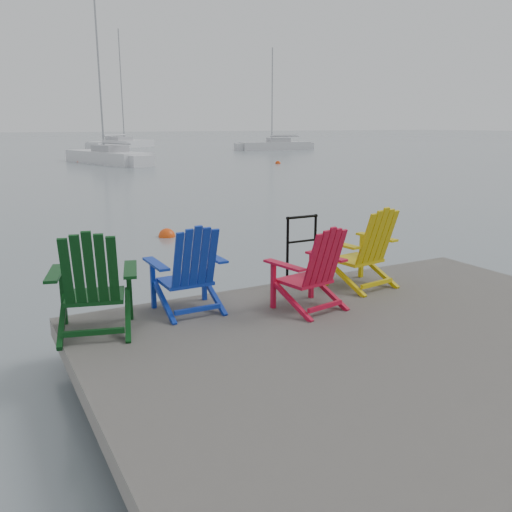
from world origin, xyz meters
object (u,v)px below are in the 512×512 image
chair_blue (189,269)px  chair_red (312,268)px  chair_green (93,282)px  sailboat_mid (122,145)px  chair_yellow (365,247)px  buoy_a (167,237)px  handrail (302,242)px  sailboat_far (275,146)px  buoy_d (80,162)px  buoy_c (278,164)px  sailboat_near (108,158)px

chair_blue → chair_red: 1.39m
chair_green → chair_blue: bearing=24.4°
chair_blue → sailboat_mid: (13.94, 56.67, -0.66)m
chair_yellow → buoy_a: 6.77m
chair_green → buoy_a: bearing=81.4°
handrail → sailboat_far: bearing=60.3°
chair_blue → buoy_d: 34.70m
chair_yellow → handrail: bearing=122.8°
buoy_a → buoy_d: bearing=83.5°
chair_green → buoy_c: 32.09m
chair_green → buoy_d: bearing=95.6°
chair_blue → chair_yellow: bearing=-3.9°
sailboat_near → buoy_a: (-4.67, -25.73, -0.36)m
handrail → sailboat_near: sailboat_near is taller
chair_green → chair_red: 2.39m
sailboat_mid → chair_red: bearing=-53.2°
chair_blue → chair_red: chair_blue is taller
chair_red → chair_yellow: 1.18m
chair_green → chair_blue: chair_green is taller
sailboat_far → buoy_d: bearing=121.7°
chair_yellow → sailboat_near: sailboat_near is taller
sailboat_far → buoy_a: 45.45m
sailboat_far → chair_yellow: bearing=157.8°
sailboat_near → buoy_c: bearing=-44.3°
handrail → chair_yellow: size_ratio=0.85×
chair_blue → buoy_c: (16.71, 26.52, -1.01)m
chair_yellow → sailboat_mid: 57.99m
sailboat_near → chair_red: bearing=-113.9°
buoy_d → chair_red: bearing=-96.3°
handrail → sailboat_mid: (12.13, 56.19, -0.69)m
handrail → chair_green: 2.96m
chair_yellow → buoy_d: chair_yellow is taller
buoy_a → buoy_d: (3.16, 27.78, 0.00)m
sailboat_near → handrail: bearing=-113.2°
chair_blue → chair_red: bearing=-24.9°
buoy_a → buoy_c: (14.76, 19.99, 0.00)m
chair_yellow → sailboat_mid: bearing=70.1°
chair_red → sailboat_mid: sailboat_mid is taller
chair_green → buoy_c: size_ratio=2.94×
chair_green → sailboat_far: sailboat_far is taller
chair_green → chair_blue: size_ratio=1.08×
buoy_a → handrail: bearing=-91.4°
chair_green → chair_yellow: size_ratio=1.03×
chair_green → chair_blue: (1.09, 0.16, -0.04)m
chair_green → sailboat_near: sailboat_near is taller
chair_blue → buoy_d: chair_blue is taller
chair_red → buoy_d: (3.85, 34.89, -0.99)m
chair_green → buoy_c: bearing=72.1°
chair_blue → buoy_d: size_ratio=3.06×
sailboat_mid → buoy_d: (-8.82, -22.36, -0.35)m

